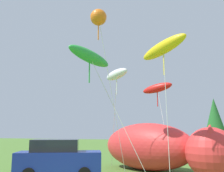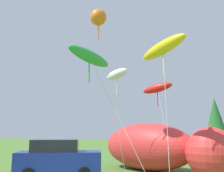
{
  "view_description": "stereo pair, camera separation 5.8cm",
  "coord_description": "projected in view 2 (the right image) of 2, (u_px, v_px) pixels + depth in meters",
  "views": [
    {
      "loc": [
        5.32,
        -8.49,
        2.4
      ],
      "look_at": [
        0.62,
        5.33,
        5.03
      ],
      "focal_mm": 40.0,
      "sensor_mm": 36.0,
      "label": 1
    },
    {
      "loc": [
        5.37,
        -8.47,
        2.4
      ],
      "look_at": [
        0.62,
        5.33,
        5.03
      ],
      "focal_mm": 40.0,
      "sensor_mm": 36.0,
      "label": 2
    }
  ],
  "objects": [
    {
      "name": "kite_white_ghost",
      "position": [
        117.0,
        75.0,
        15.89
      ],
      "size": [
        2.13,
        3.03,
        6.43
      ],
      "color": "silver",
      "rests_on": "ground"
    },
    {
      "name": "inflatable_cat",
      "position": [
        159.0,
        149.0,
        14.95
      ],
      "size": [
        8.57,
        6.09,
        2.89
      ],
      "rotation": [
        0.0,
        0.0,
        -0.49
      ],
      "color": "red",
      "rests_on": "ground"
    },
    {
      "name": "kite_yellow_hero",
      "position": [
        163.0,
        48.0,
        11.55
      ],
      "size": [
        2.54,
        2.02,
        6.74
      ],
      "color": "silver",
      "rests_on": "ground"
    },
    {
      "name": "parked_car",
      "position": [
        58.0,
        158.0,
        13.16
      ],
      "size": [
        4.67,
        3.28,
        1.95
      ],
      "rotation": [
        0.0,
        0.0,
        0.41
      ],
      "color": "navy",
      "rests_on": "ground"
    },
    {
      "name": "kite_green_fish",
      "position": [
        89.0,
        57.0,
        12.06
      ],
      "size": [
        3.73,
        2.62,
        6.5
      ],
      "color": "silver",
      "rests_on": "ground"
    },
    {
      "name": "kite_red_lizard",
      "position": [
        157.0,
        88.0,
        17.6
      ],
      "size": [
        2.36,
        2.58,
        5.85
      ],
      "color": "silver",
      "rests_on": "ground"
    },
    {
      "name": "kite_orange_flower",
      "position": [
        98.0,
        18.0,
        13.63
      ],
      "size": [
        1.36,
        2.47,
        8.97
      ],
      "color": "silver",
      "rests_on": "ground"
    },
    {
      "name": "horizon_tree_east",
      "position": [
        215.0,
        116.0,
        42.46
      ],
      "size": [
        3.34,
        3.34,
        7.98
      ],
      "color": "brown",
      "rests_on": "ground"
    }
  ]
}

